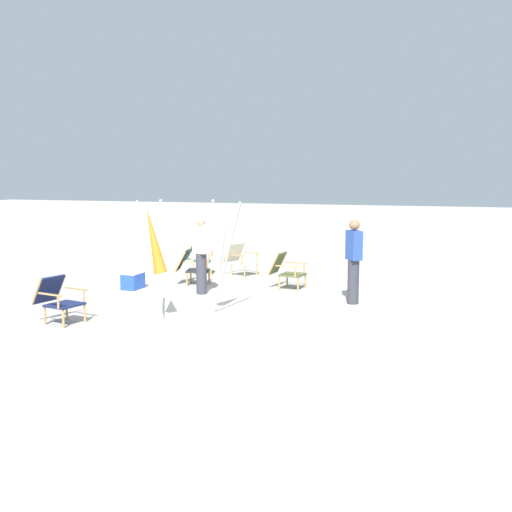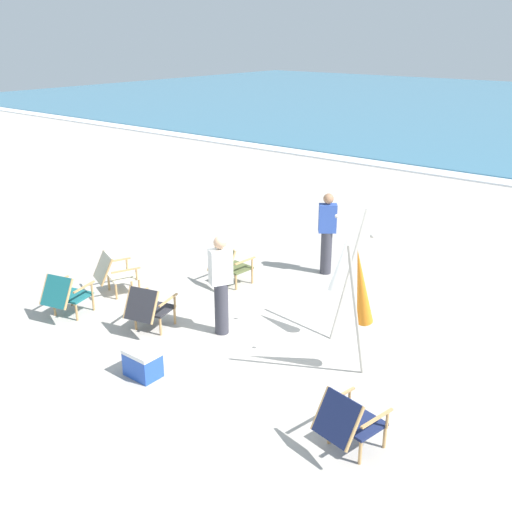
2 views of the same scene
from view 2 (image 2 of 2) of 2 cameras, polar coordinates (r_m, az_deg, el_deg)
ground_plane at (r=9.52m, az=0.84°, el=-7.76°), size 80.00×80.00×0.00m
beach_chair_far_center at (r=11.15m, az=-13.37°, el=-1.54°), size 0.80×0.89×0.80m
beach_chair_front_right at (r=11.22m, az=-2.57°, el=-0.83°), size 0.64×0.78×0.79m
beach_chair_front_left at (r=10.48m, az=-17.69°, el=-3.46°), size 0.75×0.88×0.78m
beach_chair_back_right at (r=9.67m, az=-10.19°, el=-4.82°), size 0.74×0.87×0.79m
beach_chair_mid_center at (r=7.06m, az=8.80°, el=-15.23°), size 0.70×0.85×0.78m
umbrella_furled_white at (r=9.13m, az=8.45°, el=-0.06°), size 0.37×0.71×2.04m
umbrella_furled_orange at (r=8.01m, az=9.97°, el=-3.03°), size 0.28×0.61×2.07m
person_near_chairs at (r=11.74m, az=6.78°, el=2.19°), size 0.39×0.37×1.63m
person_by_waterline at (r=9.32m, az=-3.36°, el=-2.72°), size 0.34×0.39×1.63m
cooler_box at (r=8.60m, az=-10.74°, el=-9.98°), size 0.49×0.35×0.40m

